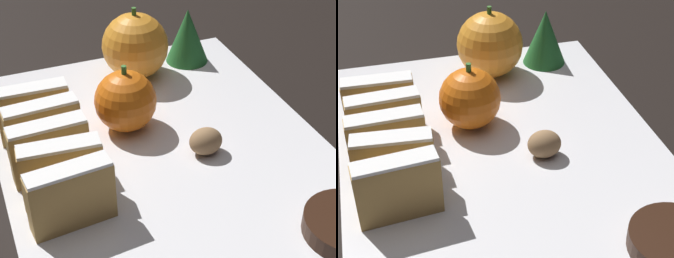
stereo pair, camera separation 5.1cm
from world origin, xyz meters
TOP-DOWN VIEW (x-y plane):
  - ground_plane at (0.00, 0.00)m, footprint 6.00×6.00m
  - serving_platter at (0.00, 0.00)m, footprint 0.30×0.42m
  - stollen_slice_front at (-0.10, -0.05)m, footprint 0.07×0.03m
  - stollen_slice_second at (-0.10, -0.02)m, footprint 0.07×0.02m
  - stollen_slice_third at (-0.11, 0.01)m, footprint 0.07×0.02m
  - stollen_slice_fourth at (-0.11, 0.04)m, footprint 0.07×0.02m
  - stollen_slice_fifth at (-0.11, 0.08)m, footprint 0.07×0.02m
  - orange_near at (-0.02, 0.06)m, footprint 0.06×0.06m
  - orange_far at (0.02, 0.15)m, footprint 0.07×0.07m
  - walnut at (0.03, -0.01)m, footprint 0.03×0.03m
  - evergreen_sprig at (0.09, 0.17)m, footprint 0.05×0.05m

SIDE VIEW (x-z plane):
  - ground_plane at x=0.00m, z-range 0.00..0.00m
  - serving_platter at x=0.00m, z-range 0.00..0.01m
  - walnut at x=0.03m, z-range 0.01..0.04m
  - stollen_slice_front at x=-0.10m, z-range 0.01..0.07m
  - stollen_slice_second at x=-0.10m, z-range 0.01..0.07m
  - stollen_slice_third at x=-0.11m, z-range 0.01..0.07m
  - stollen_slice_fourth at x=-0.11m, z-range 0.01..0.07m
  - stollen_slice_fifth at x=-0.11m, z-range 0.01..0.07m
  - orange_near at x=-0.02m, z-range 0.01..0.08m
  - evergreen_sprig at x=0.09m, z-range 0.01..0.08m
  - orange_far at x=0.02m, z-range 0.01..0.09m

